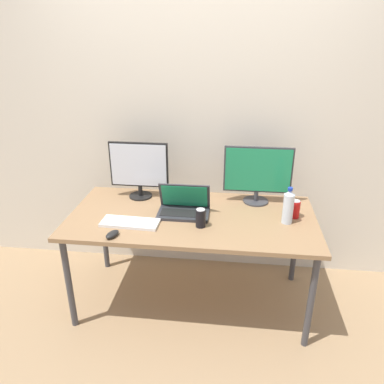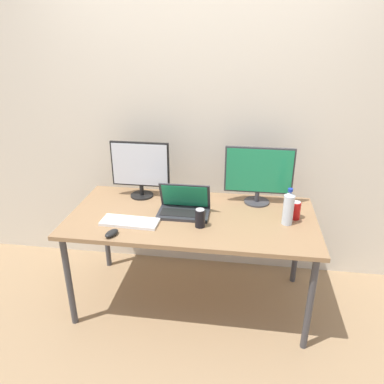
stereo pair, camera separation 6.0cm
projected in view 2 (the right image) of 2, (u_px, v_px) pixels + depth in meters
ground_plane at (192, 299)px, 2.92m from camera, size 16.00×16.00×0.00m
wall_back at (203, 118)px, 2.93m from camera, size 7.00×0.08×2.60m
work_desk at (192, 223)px, 2.65m from camera, size 1.72×0.84×0.74m
monitor_left at (140, 168)px, 2.83m from camera, size 0.45×0.18×0.44m
monitor_center at (259, 174)px, 2.73m from camera, size 0.50×0.19×0.43m
laptop_silver at (184, 207)px, 2.64m from camera, size 0.36×0.22×0.22m
keyboard_main at (130, 222)px, 2.52m from camera, size 0.39×0.16×0.02m
mouse_by_keyboard at (112, 233)px, 2.36m from camera, size 0.09×0.12×0.03m
water_bottle at (288, 208)px, 2.47m from camera, size 0.07×0.07×0.26m
soda_can_near_keyboard at (296, 210)px, 2.56m from camera, size 0.07×0.07×0.13m
soda_can_by_laptop at (200, 218)px, 2.46m from camera, size 0.07×0.07×0.13m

